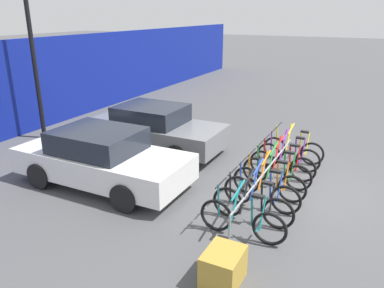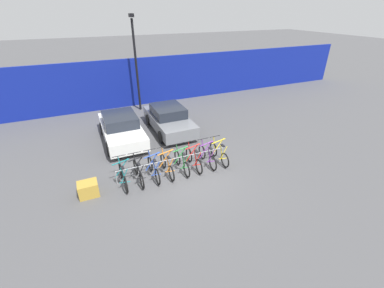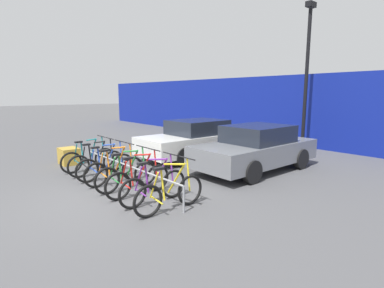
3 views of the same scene
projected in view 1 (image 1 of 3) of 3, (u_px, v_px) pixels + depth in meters
ground_plane at (298, 188)px, 9.05m from camera, size 120.00×120.00×0.00m
hoarding_wall at (16, 89)px, 12.56m from camera, size 36.00×0.16×3.19m
bike_rack at (267, 171)px, 8.77m from camera, size 4.79×0.04×0.57m
bicycle_teal at (242, 220)px, 6.96m from camera, size 0.68×1.71×1.05m
bicycle_black at (252, 205)px, 7.47m from camera, size 0.68×1.71×1.05m
bicycle_blue at (261, 193)px, 7.99m from camera, size 0.68×1.71×1.05m
bicycle_orange at (269, 183)px, 8.47m from camera, size 0.68×1.71×1.05m
bicycle_green at (276, 172)px, 9.02m from camera, size 0.68×1.71×1.05m
bicycle_red at (282, 164)px, 9.49m from camera, size 0.68×1.71×1.05m
bicycle_purple at (288, 156)px, 10.03m from camera, size 0.68×1.71×1.05m
bicycle_yellow at (293, 149)px, 10.53m from camera, size 0.68×1.71×1.05m
car_white at (102, 158)px, 9.04m from camera, size 1.91×4.30×1.40m
car_grey at (154, 129)px, 11.33m from camera, size 1.91×4.22×1.40m
lamp_post at (31, 38)px, 11.59m from camera, size 0.24×0.44×5.83m
cargo_crate at (223, 267)px, 5.83m from camera, size 0.70×0.56×0.55m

